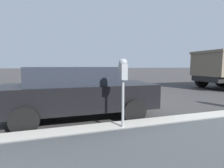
% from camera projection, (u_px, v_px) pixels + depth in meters
% --- Properties ---
extents(ground_plane, '(220.00, 220.00, 0.00)m').
position_uv_depth(ground_plane, '(98.00, 107.00, 6.43)').
color(ground_plane, '#3D3A3A').
extents(parking_meter, '(0.21, 0.19, 1.53)m').
position_uv_depth(parking_meter, '(123.00, 75.00, 3.81)').
color(parking_meter, gray).
rests_on(parking_meter, sidewalk).
extents(car_black, '(2.01, 4.26, 1.49)m').
position_uv_depth(car_black, '(78.00, 91.00, 5.02)').
color(car_black, black).
rests_on(car_black, ground_plane).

